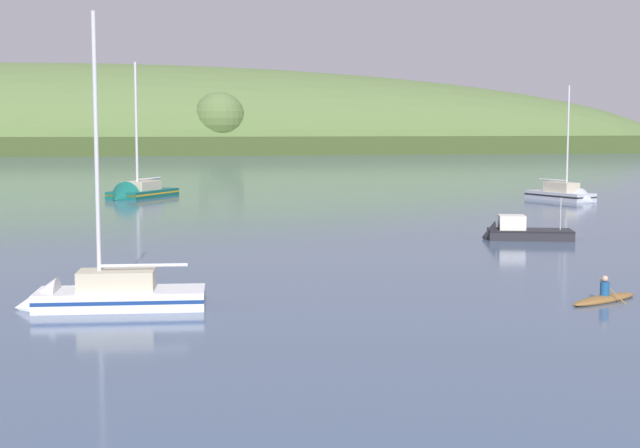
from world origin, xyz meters
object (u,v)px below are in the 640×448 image
object	(u,v)px
sailboat_midwater_white	(566,198)
sailboat_far_left	(99,301)
sailboat_near_mooring	(136,195)
canoe_with_paddler	(604,298)
fishing_boat_moored	(520,235)

from	to	relation	value
sailboat_midwater_white	sailboat_far_left	distance (m)	55.88
sailboat_near_mooring	sailboat_far_left	bearing A→B (deg)	30.26
sailboat_near_mooring	sailboat_far_left	world-z (taller)	sailboat_near_mooring
sailboat_midwater_white	canoe_with_paddler	xyz separation A→B (m)	(-16.53, -45.26, -0.14)
sailboat_midwater_white	sailboat_far_left	bearing A→B (deg)	-58.46
canoe_with_paddler	sailboat_far_left	bearing A→B (deg)	144.89
sailboat_midwater_white	fishing_boat_moored	world-z (taller)	sailboat_midwater_white
sailboat_far_left	fishing_boat_moored	distance (m)	27.15
sailboat_far_left	fishing_boat_moored	bearing A→B (deg)	-138.41
sailboat_near_mooring	sailboat_midwater_white	distance (m)	37.12
sailboat_near_mooring	sailboat_midwater_white	bearing A→B (deg)	105.89
sailboat_midwater_white	canoe_with_paddler	size ratio (longest dim) A/B	3.22
sailboat_far_left	fishing_boat_moored	size ratio (longest dim) A/B	2.08
sailboat_near_mooring	sailboat_midwater_white	size ratio (longest dim) A/B	1.24
sailboat_midwater_white	sailboat_far_left	size ratio (longest dim) A/B	0.99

